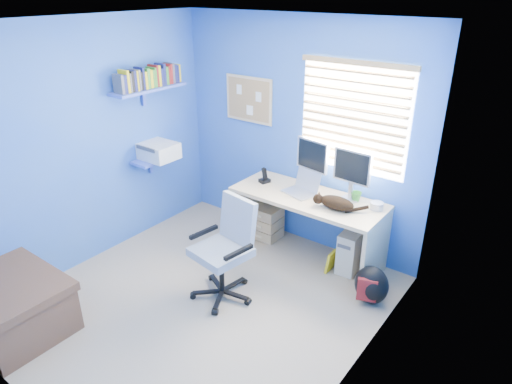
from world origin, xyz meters
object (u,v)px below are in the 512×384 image
Objects in this scene: office_chair at (225,262)px; desk at (306,227)px; cat at (337,203)px; tower_pc at (353,249)px; laptop at (300,184)px.

desk is at bearing 74.95° from office_chair.
office_chair reaches higher than cat.
cat is (0.37, -0.08, 0.43)m from desk.
office_chair is at bearing -105.05° from desk.
cat is 0.37× the size of office_chair.
office_chair is at bearing -127.42° from tower_pc.
office_chair is (-0.16, -1.02, -0.49)m from laptop.
desk is at bearing 152.82° from cat.
office_chair is at bearing -139.09° from cat.
desk is 0.49m from laptop.
desk is 3.59× the size of tower_pc.
laptop is at bearing 177.69° from desk.
tower_pc is (0.61, 0.12, -0.62)m from laptop.
desk is 4.51× the size of cat.
desk is at bearing 12.77° from laptop.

